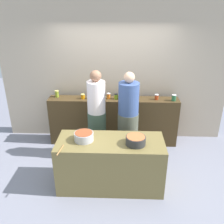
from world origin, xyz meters
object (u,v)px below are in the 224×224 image
at_px(preserve_jar_5, 121,96).
at_px(cooking_pot_left, 84,136).
at_px(preserve_jar_3, 109,96).
at_px(cook_with_tongs, 97,120).
at_px(wooden_spoon, 60,150).
at_px(preserve_jar_2, 91,96).
at_px(preserve_jar_7, 157,97).
at_px(cook_in_cap, 128,122).
at_px(preserve_jar_4, 116,96).
at_px(preserve_jar_8, 174,98).
at_px(preserve_jar_1, 83,96).
at_px(preserve_jar_6, 128,95).
at_px(cooking_pot_center, 136,140).
at_px(preserve_jar_0, 57,94).

distance_m(preserve_jar_5, cooking_pot_left, 1.49).
distance_m(preserve_jar_3, cook_with_tongs, 0.66).
bearing_deg(wooden_spoon, cooking_pot_left, 45.35).
bearing_deg(cooking_pot_left, preserve_jar_2, 91.70).
bearing_deg(preserve_jar_7, preserve_jar_5, -178.76).
bearing_deg(cook_in_cap, cook_with_tongs, 177.28).
bearing_deg(preserve_jar_3, preserve_jar_2, -176.85).
bearing_deg(preserve_jar_4, cook_with_tongs, -122.10).
bearing_deg(cook_with_tongs, preserve_jar_3, 71.01).
xyz_separation_m(preserve_jar_8, cook_in_cap, (-0.93, -0.53, -0.30)).
relative_size(preserve_jar_1, preserve_jar_8, 0.79).
relative_size(preserve_jar_6, cooking_pot_center, 0.44).
bearing_deg(wooden_spoon, cook_with_tongs, 69.11).
height_order(preserve_jar_8, cooking_pot_center, preserve_jar_8).
bearing_deg(preserve_jar_1, cook_in_cap, -31.90).
distance_m(wooden_spoon, cook_with_tongs, 1.21).
relative_size(cooking_pot_left, cook_in_cap, 0.17).
distance_m(preserve_jar_2, cook_with_tongs, 0.64).
distance_m(preserve_jar_5, preserve_jar_6, 0.16).
height_order(preserve_jar_0, cook_with_tongs, cook_with_tongs).
xyz_separation_m(preserve_jar_0, preserve_jar_1, (0.56, -0.09, -0.02)).
bearing_deg(wooden_spoon, preserve_jar_3, 69.74).
distance_m(preserve_jar_5, preserve_jar_8, 1.06).
bearing_deg(preserve_jar_8, preserve_jar_1, 178.79).
height_order(preserve_jar_2, wooden_spoon, preserve_jar_2).
bearing_deg(wooden_spoon, preserve_jar_2, 80.94).
xyz_separation_m(preserve_jar_2, preserve_jar_7, (1.34, 0.01, -0.01)).
bearing_deg(preserve_jar_0, wooden_spoon, -75.36).
xyz_separation_m(preserve_jar_0, cook_in_cap, (1.48, -0.66, -0.30)).
xyz_separation_m(preserve_jar_0, wooden_spoon, (0.46, -1.76, -0.24)).
height_order(preserve_jar_5, wooden_spoon, preserve_jar_5).
bearing_deg(wooden_spoon, preserve_jar_7, 46.45).
bearing_deg(preserve_jar_1, preserve_jar_3, 2.60).
bearing_deg(cooking_pot_left, cooking_pot_center, -6.20).
distance_m(cooking_pot_left, wooden_spoon, 0.44).
height_order(preserve_jar_7, preserve_jar_8, preserve_jar_8).
xyz_separation_m(preserve_jar_1, preserve_jar_4, (0.68, 0.01, 0.01)).
relative_size(preserve_jar_0, cooking_pot_left, 0.46).
distance_m(preserve_jar_3, cooking_pot_left, 1.43).
height_order(preserve_jar_0, preserve_jar_2, preserve_jar_0).
height_order(preserve_jar_4, cook_in_cap, cook_in_cap).
bearing_deg(preserve_jar_1, preserve_jar_5, 0.07).
bearing_deg(cook_in_cap, cooking_pot_center, -83.76).
height_order(preserve_jar_0, preserve_jar_6, preserve_jar_0).
distance_m(preserve_jar_1, cook_with_tongs, 0.69).
bearing_deg(preserve_jar_8, cook_with_tongs, -161.51).
relative_size(preserve_jar_5, cook_in_cap, 0.08).
bearing_deg(preserve_jar_7, cook_in_cap, -134.93).
bearing_deg(preserve_jar_6, preserve_jar_7, -6.06).
bearing_deg(preserve_jar_1, cooking_pot_left, -81.26).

